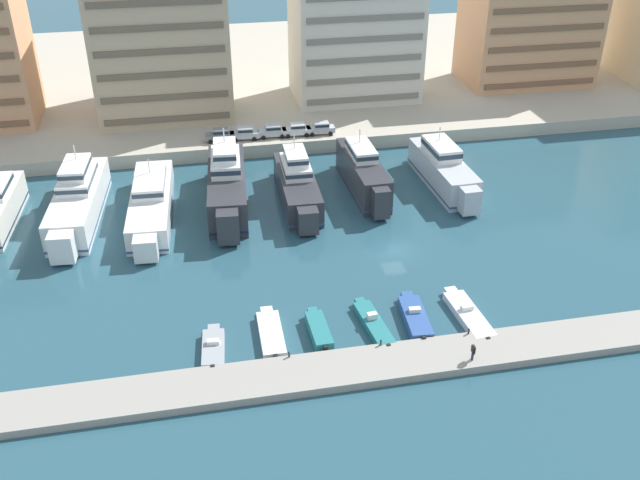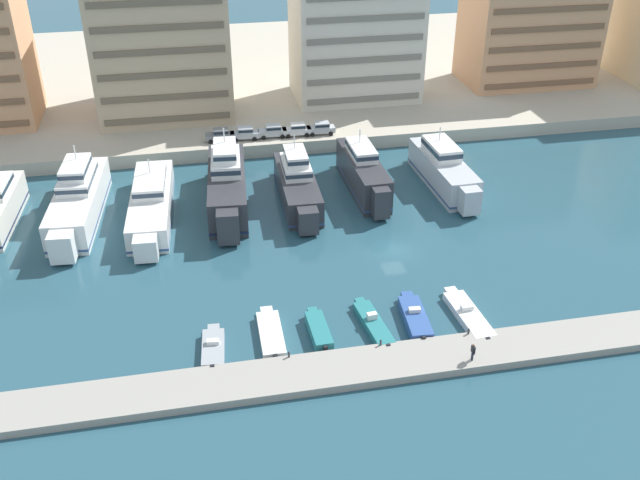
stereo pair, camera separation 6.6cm
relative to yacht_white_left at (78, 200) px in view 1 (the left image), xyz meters
The scene contains 27 objects.
ground_plane 38.15m from the yacht_white_left, 22.58° to the right, with size 400.00×400.00×0.00m, color #285160.
quay_promenade 59.68m from the yacht_white_left, 53.90° to the left, with size 180.00×70.00×1.96m, color #BCB29E.
pier_dock 48.71m from the yacht_white_left, 43.76° to the right, with size 120.00×4.77×0.76m, color #9E998E.
yacht_white_left is the anchor object (origin of this frame).
yacht_white_mid_left 8.61m from the yacht_white_left, ahead, with size 5.66×22.13×6.25m.
yacht_charcoal_center_left 17.80m from the yacht_white_left, ahead, with size 5.91×20.66×9.22m.
yacht_charcoal_center 26.51m from the yacht_white_left, ahead, with size 4.75×18.36×8.01m.
yacht_charcoal_center_right 35.31m from the yacht_white_left, ahead, with size 3.82×17.50×7.59m.
yacht_silver_mid_right 45.95m from the yacht_white_left, ahead, with size 4.73×18.22×7.27m.
motorboat_grey_far_left 31.79m from the yacht_white_left, 63.87° to the right, with size 2.42×6.29×1.16m.
motorboat_white_left 33.64m from the yacht_white_left, 54.77° to the right, with size 2.27×7.72×0.83m.
motorboat_teal_mid_left 36.82m from the yacht_white_left, 49.69° to the right, with size 1.77×6.25×1.09m.
motorboat_teal_center_left 40.34m from the yacht_white_left, 43.75° to the right, with size 2.44×7.99×1.36m.
motorboat_blue_center 43.37m from the yacht_white_left, 39.89° to the right, with size 2.57×7.55×1.39m.
motorboat_white_center_right 47.78m from the yacht_white_left, 36.35° to the right, with size 2.64×8.87×1.25m.
car_grey_far_left 24.18m from the yacht_white_left, 41.13° to the left, with size 4.18×2.07×1.80m.
car_silver_left 26.87m from the yacht_white_left, 36.07° to the left, with size 4.21×2.16×1.80m.
car_silver_mid_left 30.25m from the yacht_white_left, 31.72° to the left, with size 4.16×2.03×1.80m.
car_white_center_left 33.26m from the yacht_white_left, 28.30° to the left, with size 4.15×2.03×1.80m.
car_silver_center 36.34m from the yacht_white_left, 25.50° to the left, with size 4.17×2.07×1.80m.
apartment_block_left 33.92m from the yacht_white_left, 70.12° to the left, with size 20.15×17.98×22.29m.
apartment_block_mid_left 53.06m from the yacht_white_left, 36.96° to the left, with size 20.10×13.19×24.23m.
apartment_block_center_left 80.05m from the yacht_white_left, 24.43° to the left, with size 21.68×13.17×23.64m.
pedestrian_near_edge 50.33m from the yacht_white_left, 44.13° to the right, with size 0.25×0.68×1.75m.
bollard_west 37.60m from the yacht_white_left, 57.05° to the right, with size 0.20×0.20×0.61m.
bollard_west_mid 42.73m from the yacht_white_left, 47.58° to the right, with size 0.20×0.20×0.61m.
bollard_east_mid 48.76m from the yacht_white_left, 40.30° to the right, with size 0.20×0.20×0.61m.
Camera 1 is at (-21.62, -65.23, 41.65)m, focal length 40.00 mm.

